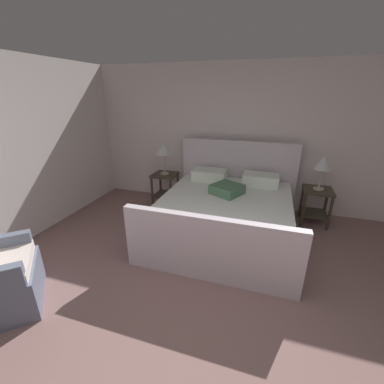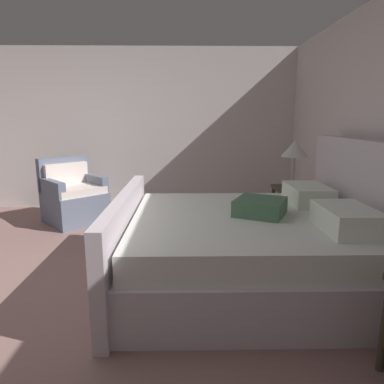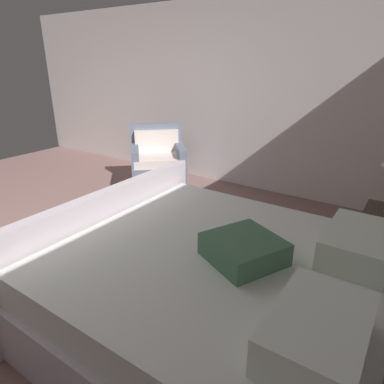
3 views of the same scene
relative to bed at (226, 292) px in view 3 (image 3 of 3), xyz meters
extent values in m
cube|color=#83605C|center=(0.20, -2.20, -0.36)|extent=(5.88, 6.76, 0.02)
cube|color=silver|center=(-2.80, -2.20, 0.91)|extent=(0.12, 6.88, 2.53)
cube|color=silver|center=(0.00, -0.05, -0.15)|extent=(1.90, 1.97, 0.40)
cube|color=silver|center=(0.00, -1.08, 0.05)|extent=(2.02, 0.11, 0.81)
cube|color=white|center=(0.00, -0.05, 0.16)|extent=(1.82, 1.91, 0.22)
cube|color=white|center=(-0.42, 0.65, 0.36)|extent=(0.56, 0.36, 0.18)
cube|color=white|center=(0.43, 0.64, 0.36)|extent=(0.56, 0.36, 0.18)
cube|color=#456F4F|center=(-0.02, 0.09, 0.34)|extent=(0.53, 0.53, 0.14)
cube|color=#3B3327|center=(-1.33, 0.78, -0.17)|extent=(0.40, 0.40, 0.02)
cylinder|color=#3B3327|center=(-1.52, 0.59, -0.07)|extent=(0.04, 0.04, 0.56)
cylinder|color=#3B3327|center=(-1.14, 0.59, -0.07)|extent=(0.04, 0.04, 0.56)
cube|color=slate|center=(-1.88, -2.11, -0.14)|extent=(1.02, 1.02, 0.42)
cube|color=silver|center=(-1.88, -2.11, 0.12)|extent=(0.94, 0.94, 0.10)
cube|color=slate|center=(-2.11, -2.32, 0.31)|extent=(0.58, 0.61, 0.48)
cube|color=silver|center=(-2.04, -2.26, 0.28)|extent=(0.49, 0.52, 0.36)
cube|color=slate|center=(-1.67, -2.34, 0.18)|extent=(0.54, 0.52, 0.22)
cube|color=slate|center=(-2.09, -1.89, 0.18)|extent=(0.54, 0.52, 0.22)
camera|label=1|loc=(0.54, -3.39, 1.68)|focal=23.52mm
camera|label=2|loc=(2.89, -0.55, 1.09)|focal=32.46mm
camera|label=3|loc=(1.60, 0.83, 1.38)|focal=31.76mm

